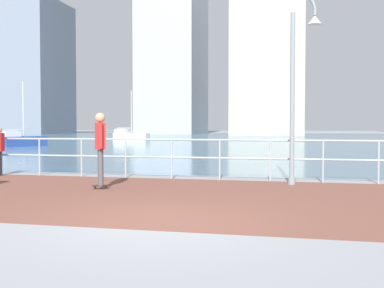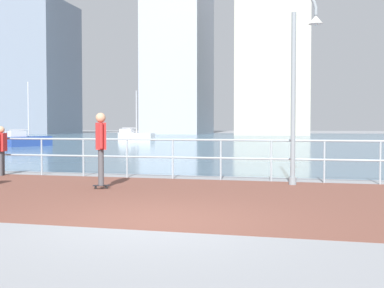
{
  "view_description": "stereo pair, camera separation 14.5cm",
  "coord_description": "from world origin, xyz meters",
  "views": [
    {
      "loc": [
        2.22,
        -7.13,
        1.51
      ],
      "look_at": [
        -0.25,
        3.61,
        1.1
      ],
      "focal_mm": 44.58,
      "sensor_mm": 36.0,
      "label": 1
    },
    {
      "loc": [
        2.36,
        -7.1,
        1.51
      ],
      "look_at": [
        -0.25,
        3.61,
        1.1
      ],
      "focal_mm": 44.58,
      "sensor_mm": 36.0,
      "label": 2
    }
  ],
  "objects": [
    {
      "name": "tower_slate",
      "position": [
        -52.84,
        78.65,
        13.2
      ],
      "size": [
        17.39,
        14.17,
        28.06
      ],
      "color": "slate",
      "rests_on": "ground"
    },
    {
      "name": "harbor_water",
      "position": [
        0.0,
        51.02,
        0.0
      ],
      "size": [
        180.0,
        88.0,
        0.0
      ],
      "primitive_type": "cube",
      "color": "slate",
      "rests_on": "ground"
    },
    {
      "name": "tower_concrete",
      "position": [
        -3.28,
        76.35,
        11.42
      ],
      "size": [
        12.12,
        12.7,
        24.5
      ],
      "color": "#B2AD99",
      "rests_on": "ground"
    },
    {
      "name": "sailboat_ivory",
      "position": [
        -14.96,
        39.31,
        0.49
      ],
      "size": [
        3.78,
        1.52,
        5.17
      ],
      "color": "white",
      "rests_on": "ground"
    },
    {
      "name": "sailboat_white",
      "position": [
        -18.12,
        24.71,
        0.46
      ],
      "size": [
        2.44,
        3.57,
        4.84
      ],
      "color": "#284799",
      "rests_on": "ground"
    },
    {
      "name": "skateboarder",
      "position": [
        -2.48,
        3.51,
        1.11
      ],
      "size": [
        0.41,
        0.53,
        1.84
      ],
      "color": "black",
      "rests_on": "ground"
    },
    {
      "name": "waterfront_railing",
      "position": [
        -0.0,
        6.02,
        0.79
      ],
      "size": [
        25.25,
        0.06,
        1.15
      ],
      "color": "#9EADB7",
      "rests_on": "ground"
    },
    {
      "name": "tower_steel",
      "position": [
        -22.68,
        84.71,
        22.09
      ],
      "size": [
        11.19,
        15.91,
        45.84
      ],
      "color": "#A3A8B2",
      "rests_on": "ground"
    },
    {
      "name": "lamppost",
      "position": [
        2.16,
        5.43,
        2.77
      ],
      "size": [
        0.82,
        0.36,
        5.01
      ],
      "color": "gray",
      "rests_on": "ground"
    },
    {
      "name": "ground",
      "position": [
        0.0,
        40.0,
        0.0
      ],
      "size": [
        220.0,
        220.0,
        0.0
      ],
      "primitive_type": "plane",
      "color": "gray"
    },
    {
      "name": "brick_paving",
      "position": [
        0.0,
        2.71,
        0.0
      ],
      "size": [
        28.0,
        6.63,
        0.01
      ],
      "primitive_type": "cube",
      "color": "brown",
      "rests_on": "ground"
    }
  ]
}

